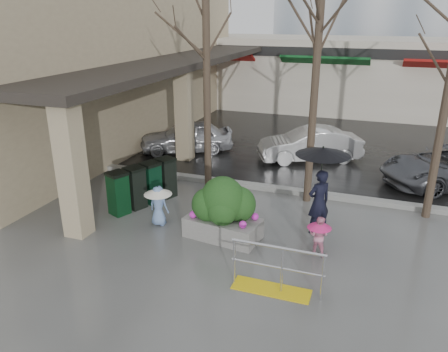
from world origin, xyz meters
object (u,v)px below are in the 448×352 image
Objects in this scene: handrail at (275,275)px; tree_west at (206,21)px; car_b at (310,144)px; car_a at (187,136)px; news_boxes at (143,185)px; tree_midwest at (320,16)px; woman at (321,181)px; child_blue at (158,201)px; planter at (223,209)px; child_pink at (319,233)px.

tree_west is (-3.36, 4.80, 4.71)m from handrail.
car_b is at bearing 55.88° from tree_west.
news_boxes is at bearing -16.51° from car_a.
handrail is 6.83m from tree_midwest.
tree_midwest is 7.89m from car_a.
car_a is (-6.06, 5.32, -0.79)m from woman.
child_blue is at bearing -9.37° from car_a.
planter is 7.44m from car_a.
tree_west is 0.97× the size of tree_midwest.
tree_west reaches higher than news_boxes.
planter reaches higher than car_b.
news_boxes is at bearing -156.71° from tree_midwest.
planter is 0.51× the size of car_b.
tree_midwest is 3.02× the size of woman.
planter is (1.84, -0.08, 0.09)m from child_blue.
tree_west is at bearing 118.19° from planter.
planter reaches higher than handrail.
tree_midwest is 4.34m from woman.
tree_midwest reaches higher than news_boxes.
handrail is 0.50× the size of car_b.
child_blue reaches higher than child_pink.
woman reaches higher than planter.
tree_west is 5.29m from child_blue.
handrail is 0.51× the size of car_a.
tree_midwest is 6.41m from child_blue.
tree_midwest is at bearing 91.91° from handrail.
child_pink is at bearing -37.48° from tree_west.
child_blue is 0.29× the size of car_b.
woman is at bearing 22.88° from news_boxes.
planter is at bearing 2.81° from news_boxes.
tree_midwest is at bearing -136.22° from child_blue.
child_blue is 0.56× the size of planter.
car_b is (4.88, 0.52, 0.00)m from car_a.
child_blue is 0.30× the size of car_a.
planter is at bearing -33.92° from car_b.
tree_west reaches higher than woman.
car_b is (3.87, 5.77, 0.01)m from news_boxes.
child_pink is at bearing -178.26° from child_blue.
handrail is 9.90m from car_a.
tree_midwest is (3.20, 0.00, 0.15)m from tree_west.
planter is at bearing 10.91° from child_pink.
handrail is 1.99× the size of child_pink.
car_b is at bearing 81.73° from planter.
tree_midwest reaches higher than child_blue.
news_boxes is 0.58× the size of car_b.
planter is at bearing 134.32° from handrail.
tree_west is 5.63m from woman.
tree_midwest is 7.32× the size of child_pink.
tree_west is 6.75m from child_pink.
handrail is 0.28× the size of tree_west.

